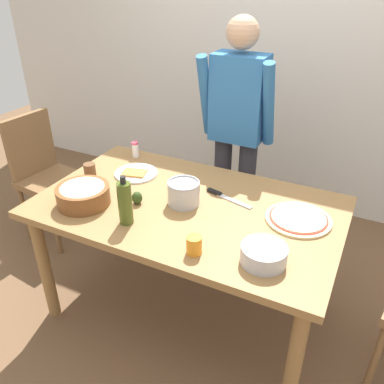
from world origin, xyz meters
TOP-DOWN VIEW (x-y plane):
  - ground at (0.00, 0.00)m, footprint 8.00×8.00m
  - wall_back at (0.00, 1.60)m, footprint 5.60×0.10m
  - dining_table at (0.00, 0.00)m, footprint 1.60×0.96m
  - person_cook at (-0.02, 0.76)m, footprint 0.49×0.25m
  - chair_wooden_left at (-1.32, 0.26)m, footprint 0.44×0.44m
  - pizza_raw_on_board at (0.56, 0.11)m, footprint 0.33×0.33m
  - plate_with_slice at (-0.44, 0.17)m, footprint 0.26×0.26m
  - popcorn_bowl at (-0.50, -0.24)m, footprint 0.28×0.28m
  - mixing_bowl_steel at (0.50, -0.28)m, footprint 0.20×0.20m
  - olive_oil_bottle at (-0.19, -0.29)m, footprint 0.07×0.07m
  - steel_pot at (-0.02, 0.00)m, footprint 0.17×0.17m
  - cup_orange at (0.21, -0.35)m, footprint 0.07×0.07m
  - cup_small_brown at (-0.67, 0.02)m, footprint 0.07×0.07m
  - salt_shaker at (-0.58, 0.38)m, footprint 0.04×0.04m
  - chef_knife at (0.14, 0.15)m, footprint 0.29×0.10m
  - avocado at (-0.25, -0.11)m, footprint 0.06×0.06m

SIDE VIEW (x-z plane):
  - ground at x=0.00m, z-range 0.00..0.00m
  - chair_wooden_left at x=-1.32m, z-range 0.07..1.02m
  - dining_table at x=0.00m, z-range 0.29..1.05m
  - chef_knife at x=0.14m, z-range 0.76..0.78m
  - plate_with_slice at x=-0.44m, z-range 0.76..0.78m
  - pizza_raw_on_board at x=0.56m, z-range 0.76..0.78m
  - avocado at x=-0.25m, z-range 0.76..0.83m
  - mixing_bowl_steel at x=0.50m, z-range 0.76..0.84m
  - cup_orange at x=0.21m, z-range 0.76..0.84m
  - cup_small_brown at x=-0.67m, z-range 0.76..0.84m
  - salt_shaker at x=-0.58m, z-range 0.76..0.87m
  - popcorn_bowl at x=-0.50m, z-range 0.76..0.88m
  - steel_pot at x=-0.02m, z-range 0.76..0.89m
  - olive_oil_bottle at x=-0.19m, z-range 0.75..1.00m
  - person_cook at x=-0.02m, z-range 0.13..1.75m
  - wall_back at x=0.00m, z-range 0.00..2.60m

